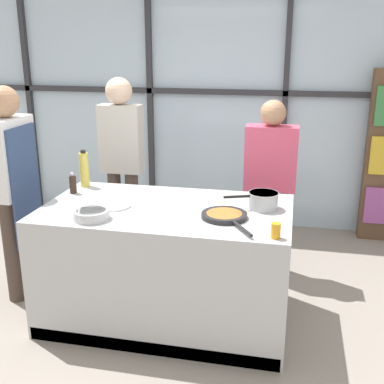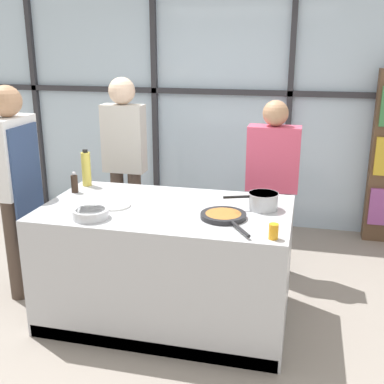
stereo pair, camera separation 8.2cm
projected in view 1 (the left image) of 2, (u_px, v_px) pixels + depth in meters
name	position (u px, v px, depth m)	size (l,w,h in m)	color
ground_plane	(168.00, 315.00, 3.81)	(18.00, 18.00, 0.00)	gray
back_window_wall	(216.00, 104.00, 5.45)	(6.40, 0.10, 2.80)	silver
demo_island	(167.00, 263.00, 3.68)	(1.83, 1.03, 0.91)	#B7BABF
chef	(13.00, 182.00, 3.86)	(0.25, 0.46, 1.76)	#47382D
spectator_far_left	(122.00, 156.00, 4.56)	(0.40, 0.25, 1.77)	#47382D
spectator_center_left	(270.00, 179.00, 4.32)	(0.46, 0.22, 1.60)	black
frying_pan	(225.00, 216.00, 3.32)	(0.39, 0.52, 0.04)	#232326
saucepan	(263.00, 200.00, 3.50)	(0.39, 0.22, 0.12)	silver
white_plate	(114.00, 206.00, 3.55)	(0.24, 0.24, 0.01)	white
mixing_bowl	(91.00, 214.00, 3.30)	(0.25, 0.25, 0.07)	silver
oil_bottle	(84.00, 169.00, 4.03)	(0.08, 0.08, 0.31)	#E0CC4C
pepper_grinder	(73.00, 184.00, 3.86)	(0.05, 0.05, 0.17)	#332319
juice_glass_near	(276.00, 231.00, 2.97)	(0.06, 0.06, 0.10)	orange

